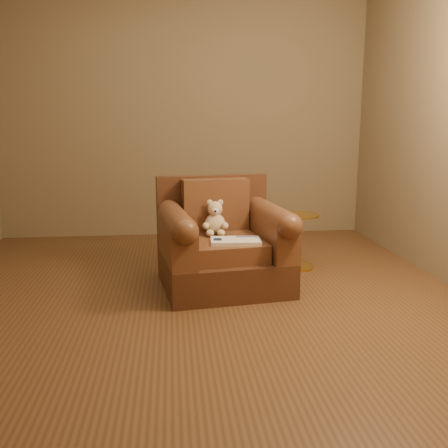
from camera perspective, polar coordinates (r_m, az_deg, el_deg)
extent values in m
plane|color=brown|center=(3.78, -3.60, -7.87)|extent=(4.00, 4.00, 0.00)
cube|color=#79674A|center=(5.56, -4.71, 12.57)|extent=(4.00, 0.02, 2.70)
cube|color=#79674A|center=(1.57, -0.97, 14.63)|extent=(4.00, 0.02, 2.70)
cube|color=#4B2A19|center=(3.89, -0.07, -5.31)|extent=(1.03, 0.99, 0.26)
cube|color=#4B2A19|center=(4.16, -1.36, 1.69)|extent=(0.92, 0.22, 0.57)
cube|color=brown|center=(3.79, 0.09, -2.65)|extent=(0.62, 0.71, 0.14)
cube|color=brown|center=(4.03, -1.00, 2.24)|extent=(0.55, 0.22, 0.41)
cube|color=brown|center=(3.70, -5.44, -1.81)|extent=(0.29, 0.80, 0.29)
cube|color=brown|center=(3.87, 5.38, -1.19)|extent=(0.29, 0.80, 0.29)
cylinder|color=brown|center=(3.67, -5.48, 0.42)|extent=(0.29, 0.80, 0.18)
cylinder|color=brown|center=(3.84, 5.42, 0.94)|extent=(0.29, 0.80, 0.18)
ellipsoid|color=beige|center=(3.91, -1.02, 0.01)|extent=(0.16, 0.14, 0.17)
sphere|color=beige|center=(3.90, -1.04, 1.74)|extent=(0.12, 0.12, 0.12)
ellipsoid|color=beige|center=(3.90, -1.65, 2.46)|extent=(0.05, 0.03, 0.05)
ellipsoid|color=beige|center=(3.90, -0.44, 2.47)|extent=(0.05, 0.03, 0.05)
ellipsoid|color=beige|center=(3.85, -1.00, 1.44)|extent=(0.06, 0.04, 0.05)
sphere|color=black|center=(3.83, -0.99, 1.48)|extent=(0.02, 0.02, 0.02)
ellipsoid|color=beige|center=(3.85, -2.09, -0.21)|extent=(0.05, 0.10, 0.05)
ellipsoid|color=beige|center=(3.85, 0.11, -0.18)|extent=(0.05, 0.10, 0.05)
ellipsoid|color=beige|center=(3.83, -1.61, -1.03)|extent=(0.06, 0.10, 0.05)
ellipsoid|color=beige|center=(3.83, -0.32, -1.02)|extent=(0.06, 0.10, 0.05)
cube|color=beige|center=(3.63, 1.33, -1.98)|extent=(0.37, 0.24, 0.03)
cube|color=white|center=(3.62, -0.09, -1.78)|extent=(0.19, 0.23, 0.00)
cube|color=white|center=(3.63, 2.75, -1.75)|extent=(0.19, 0.23, 0.00)
cube|color=beige|center=(3.62, 1.33, -1.75)|extent=(0.02, 0.22, 0.00)
cube|color=#0F1638|center=(3.62, -0.74, -1.76)|extent=(0.06, 0.08, 0.00)
cube|color=slate|center=(3.71, 2.63, -1.44)|extent=(0.16, 0.05, 0.00)
cylinder|color=gold|center=(4.44, 8.39, -4.85)|extent=(0.27, 0.27, 0.02)
cylinder|color=gold|center=(4.38, 8.48, -1.96)|extent=(0.03, 0.03, 0.45)
cylinder|color=gold|center=(4.33, 8.57, 1.03)|extent=(0.34, 0.34, 0.02)
cylinder|color=gold|center=(4.33, 8.56, 0.88)|extent=(0.03, 0.03, 0.02)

